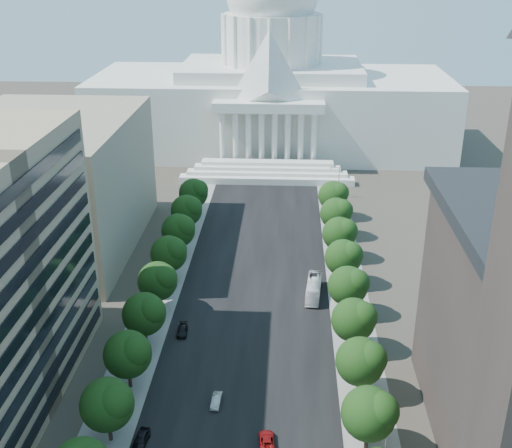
% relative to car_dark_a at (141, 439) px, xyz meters
% --- Properties ---
extents(road_asphalt, '(30.00, 260.00, 0.01)m').
position_rel_car_dark_a_xyz_m(road_asphalt, '(13.50, 54.56, -0.77)').
color(road_asphalt, black).
rests_on(road_asphalt, ground).
extents(sidewalk_left, '(8.00, 260.00, 0.02)m').
position_rel_car_dark_a_xyz_m(sidewalk_left, '(-5.50, 54.56, -0.77)').
color(sidewalk_left, gray).
rests_on(sidewalk_left, ground).
extents(sidewalk_right, '(8.00, 260.00, 0.02)m').
position_rel_car_dark_a_xyz_m(sidewalk_right, '(32.50, 54.56, -0.77)').
color(sidewalk_right, gray).
rests_on(sidewalk_right, ground).
extents(capitol, '(120.00, 56.00, 73.00)m').
position_rel_car_dark_a_xyz_m(capitol, '(13.50, 149.45, 19.24)').
color(capitol, white).
rests_on(capitol, ground).
extents(office_block_left_far, '(38.00, 52.00, 30.00)m').
position_rel_car_dark_a_xyz_m(office_block_left_far, '(-34.50, 64.56, 14.23)').
color(office_block_left_far, gray).
rests_on(office_block_left_far, ground).
extents(tree_l_c, '(7.79, 7.60, 9.97)m').
position_rel_car_dark_a_xyz_m(tree_l_c, '(-4.16, 0.37, 5.69)').
color(tree_l_c, '#33261C').
rests_on(tree_l_c, ground).
extents(tree_l_d, '(7.79, 7.60, 9.97)m').
position_rel_car_dark_a_xyz_m(tree_l_d, '(-4.16, 12.37, 5.69)').
color(tree_l_d, '#33261C').
rests_on(tree_l_d, ground).
extents(tree_l_e, '(7.79, 7.60, 9.97)m').
position_rel_car_dark_a_xyz_m(tree_l_e, '(-4.16, 24.37, 5.69)').
color(tree_l_e, '#33261C').
rests_on(tree_l_e, ground).
extents(tree_l_f, '(7.79, 7.60, 9.97)m').
position_rel_car_dark_a_xyz_m(tree_l_f, '(-4.16, 36.37, 5.69)').
color(tree_l_f, '#33261C').
rests_on(tree_l_f, ground).
extents(tree_l_g, '(7.79, 7.60, 9.97)m').
position_rel_car_dark_a_xyz_m(tree_l_g, '(-4.16, 48.37, 5.69)').
color(tree_l_g, '#33261C').
rests_on(tree_l_g, ground).
extents(tree_l_h, '(7.79, 7.60, 9.97)m').
position_rel_car_dark_a_xyz_m(tree_l_h, '(-4.16, 60.37, 5.69)').
color(tree_l_h, '#33261C').
rests_on(tree_l_h, ground).
extents(tree_l_i, '(7.79, 7.60, 9.97)m').
position_rel_car_dark_a_xyz_m(tree_l_i, '(-4.16, 72.37, 5.69)').
color(tree_l_i, '#33261C').
rests_on(tree_l_i, ground).
extents(tree_l_j, '(7.79, 7.60, 9.97)m').
position_rel_car_dark_a_xyz_m(tree_l_j, '(-4.16, 84.37, 5.69)').
color(tree_l_j, '#33261C').
rests_on(tree_l_j, ground).
extents(tree_r_c, '(7.79, 7.60, 9.97)m').
position_rel_car_dark_a_xyz_m(tree_r_c, '(31.84, 0.37, 5.69)').
color(tree_r_c, '#33261C').
rests_on(tree_r_c, ground).
extents(tree_r_d, '(7.79, 7.60, 9.97)m').
position_rel_car_dark_a_xyz_m(tree_r_d, '(31.84, 12.37, 5.69)').
color(tree_r_d, '#33261C').
rests_on(tree_r_d, ground).
extents(tree_r_e, '(7.79, 7.60, 9.97)m').
position_rel_car_dark_a_xyz_m(tree_r_e, '(31.84, 24.37, 5.69)').
color(tree_r_e, '#33261C').
rests_on(tree_r_e, ground).
extents(tree_r_f, '(7.79, 7.60, 9.97)m').
position_rel_car_dark_a_xyz_m(tree_r_f, '(31.84, 36.37, 5.69)').
color(tree_r_f, '#33261C').
rests_on(tree_r_f, ground).
extents(tree_r_g, '(7.79, 7.60, 9.97)m').
position_rel_car_dark_a_xyz_m(tree_r_g, '(31.84, 48.37, 5.69)').
color(tree_r_g, '#33261C').
rests_on(tree_r_g, ground).
extents(tree_r_h, '(7.79, 7.60, 9.97)m').
position_rel_car_dark_a_xyz_m(tree_r_h, '(31.84, 60.37, 5.69)').
color(tree_r_h, '#33261C').
rests_on(tree_r_h, ground).
extents(tree_r_i, '(7.79, 7.60, 9.97)m').
position_rel_car_dark_a_xyz_m(tree_r_i, '(31.84, 72.37, 5.69)').
color(tree_r_i, '#33261C').
rests_on(tree_r_i, ground).
extents(tree_r_j, '(7.79, 7.60, 9.97)m').
position_rel_car_dark_a_xyz_m(tree_r_j, '(31.84, 84.37, 5.69)').
color(tree_r_j, '#33261C').
rests_on(tree_r_j, ground).
extents(streetlight_b, '(2.61, 0.44, 9.00)m').
position_rel_car_dark_a_xyz_m(streetlight_b, '(33.40, -0.44, 5.05)').
color(streetlight_b, gray).
rests_on(streetlight_b, ground).
extents(streetlight_c, '(2.61, 0.44, 9.00)m').
position_rel_car_dark_a_xyz_m(streetlight_c, '(33.40, 24.56, 5.05)').
color(streetlight_c, gray).
rests_on(streetlight_c, ground).
extents(streetlight_d, '(2.61, 0.44, 9.00)m').
position_rel_car_dark_a_xyz_m(streetlight_d, '(33.40, 49.56, 5.05)').
color(streetlight_d, gray).
rests_on(streetlight_d, ground).
extents(streetlight_e, '(2.61, 0.44, 9.00)m').
position_rel_car_dark_a_xyz_m(streetlight_e, '(33.40, 74.56, 5.05)').
color(streetlight_e, gray).
rests_on(streetlight_e, ground).
extents(streetlight_f, '(2.61, 0.44, 9.00)m').
position_rel_car_dark_a_xyz_m(streetlight_f, '(33.40, 99.56, 5.05)').
color(streetlight_f, gray).
rests_on(streetlight_f, ground).
extents(car_dark_a, '(2.16, 4.63, 1.53)m').
position_rel_car_dark_a_xyz_m(car_dark_a, '(0.00, 0.00, 0.00)').
color(car_dark_a, black).
rests_on(car_dark_a, ground).
extents(car_silver, '(1.59, 4.01, 1.30)m').
position_rel_car_dark_a_xyz_m(car_silver, '(9.66, 9.05, -0.12)').
color(car_silver, '#989B9F').
rests_on(car_silver, ground).
extents(car_red, '(2.58, 4.82, 1.29)m').
position_rel_car_dark_a_xyz_m(car_red, '(17.69, 0.74, -0.12)').
color(car_red, maroon).
rests_on(car_red, ground).
extents(car_dark_b, '(2.01, 4.49, 1.28)m').
position_rel_car_dark_a_xyz_m(car_dark_b, '(1.34, 28.27, -0.13)').
color(car_dark_b, black).
rests_on(car_dark_b, ground).
extents(city_bus, '(3.65, 11.40, 3.12)m').
position_rel_car_dark_a_xyz_m(city_bus, '(25.47, 43.57, 0.79)').
color(city_bus, white).
rests_on(city_bus, ground).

